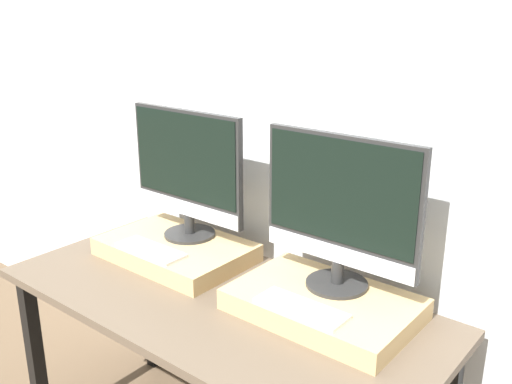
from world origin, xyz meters
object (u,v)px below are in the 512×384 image
(monitor_right, at_px, (340,208))
(keyboard_right, at_px, (301,308))
(monitor_left, at_px, (187,170))
(keyboard_left, at_px, (150,250))

(monitor_right, xyz_separation_m, keyboard_right, (0.00, -0.20, -0.26))
(monitor_right, bearing_deg, keyboard_right, -90.00)
(monitor_left, height_order, keyboard_left, monitor_left)
(monitor_left, distance_m, monitor_right, 0.67)
(keyboard_right, bearing_deg, monitor_left, 163.37)
(monitor_left, distance_m, keyboard_right, 0.74)
(keyboard_left, relative_size, keyboard_right, 1.00)
(monitor_left, xyz_separation_m, keyboard_left, (0.00, -0.20, -0.26))
(monitor_left, bearing_deg, keyboard_right, -16.63)
(monitor_right, distance_m, keyboard_right, 0.32)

